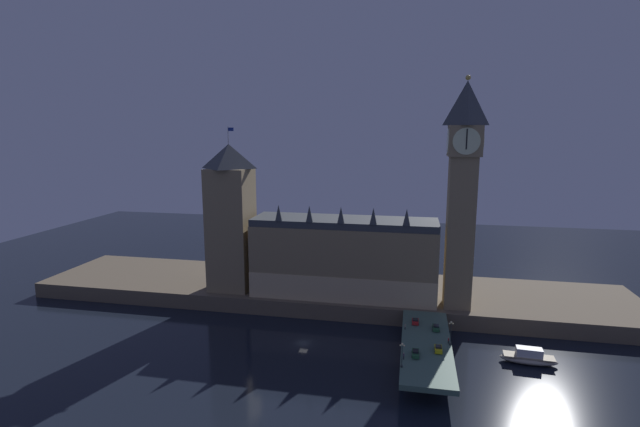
# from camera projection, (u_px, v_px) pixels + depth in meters

# --- Properties ---
(ground_plane) EXTENTS (400.00, 400.00, 0.00)m
(ground_plane) POSITION_uv_depth(u_px,v_px,m) (303.00, 343.00, 139.31)
(ground_plane) COLOR black
(embankment) EXTENTS (220.00, 42.00, 5.51)m
(embankment) POSITION_uv_depth(u_px,v_px,m) (327.00, 291.00, 176.49)
(embankment) COLOR brown
(embankment) RESTS_ON ground_plane
(parliament_hall) EXTENTS (64.12, 18.95, 32.93)m
(parliament_hall) POSITION_uv_depth(u_px,v_px,m) (344.00, 257.00, 163.23)
(parliament_hall) COLOR #8E7A56
(parliament_hall) RESTS_ON embankment
(clock_tower) EXTENTS (10.54, 10.65, 74.34)m
(clock_tower) POSITION_uv_depth(u_px,v_px,m) (462.00, 189.00, 147.43)
(clock_tower) COLOR #8E7A56
(clock_tower) RESTS_ON embankment
(victoria_tower) EXTENTS (14.90, 14.90, 58.98)m
(victoria_tower) POSITION_uv_depth(u_px,v_px,m) (231.00, 217.00, 168.06)
(victoria_tower) COLOR #8E7A56
(victoria_tower) RESTS_ON embankment
(bridge) EXTENTS (13.40, 46.00, 5.78)m
(bridge) POSITION_uv_depth(u_px,v_px,m) (426.00, 349.00, 126.83)
(bridge) COLOR #476656
(bridge) RESTS_ON ground_plane
(car_northbound_lead) EXTENTS (2.02, 4.04, 1.41)m
(car_northbound_lead) POSITION_uv_depth(u_px,v_px,m) (415.00, 321.00, 139.41)
(car_northbound_lead) COLOR red
(car_northbound_lead) RESTS_ON bridge
(car_northbound_trail) EXTENTS (1.92, 4.49, 1.44)m
(car_northbound_trail) POSITION_uv_depth(u_px,v_px,m) (416.00, 353.00, 119.30)
(car_northbound_trail) COLOR #235633
(car_northbound_trail) RESTS_ON bridge
(car_southbound_lead) EXTENTS (2.02, 3.81, 1.57)m
(car_southbound_lead) POSITION_uv_depth(u_px,v_px,m) (438.00, 349.00, 121.53)
(car_southbound_lead) COLOR yellow
(car_southbound_lead) RESTS_ON bridge
(car_southbound_trail) EXTENTS (2.00, 4.25, 1.42)m
(car_southbound_trail) POSITION_uv_depth(u_px,v_px,m) (436.00, 327.00, 134.96)
(car_southbound_trail) COLOR #235633
(car_southbound_trail) RESTS_ON bridge
(pedestrian_near_rail) EXTENTS (0.38, 0.38, 1.85)m
(pedestrian_near_rail) POSITION_uv_depth(u_px,v_px,m) (404.00, 356.00, 117.24)
(pedestrian_near_rail) COLOR black
(pedestrian_near_rail) RESTS_ON bridge
(pedestrian_mid_walk) EXTENTS (0.38, 0.38, 1.72)m
(pedestrian_mid_walk) POSITION_uv_depth(u_px,v_px,m) (449.00, 340.00, 126.11)
(pedestrian_mid_walk) COLOR black
(pedestrian_mid_walk) RESTS_ON bridge
(pedestrian_far_rail) EXTENTS (0.38, 0.38, 1.69)m
(pedestrian_far_rail) POSITION_uv_depth(u_px,v_px,m) (405.00, 327.00, 135.02)
(pedestrian_far_rail) COLOR black
(pedestrian_far_rail) RESTS_ON bridge
(street_lamp_near) EXTENTS (1.34, 0.60, 6.33)m
(street_lamp_near) POSITION_uv_depth(u_px,v_px,m) (402.00, 352.00, 112.85)
(street_lamp_near) COLOR #2D3333
(street_lamp_near) RESTS_ON bridge
(street_lamp_mid) EXTENTS (1.34, 0.60, 6.81)m
(street_lamp_mid) POSITION_uv_depth(u_px,v_px,m) (451.00, 330.00, 124.57)
(street_lamp_mid) COLOR #2D3333
(street_lamp_mid) RESTS_ON bridge
(boat_downstream) EXTENTS (15.20, 5.57, 4.48)m
(boat_downstream) POSITION_uv_depth(u_px,v_px,m) (529.00, 358.00, 126.84)
(boat_downstream) COLOR #B2A893
(boat_downstream) RESTS_ON ground_plane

